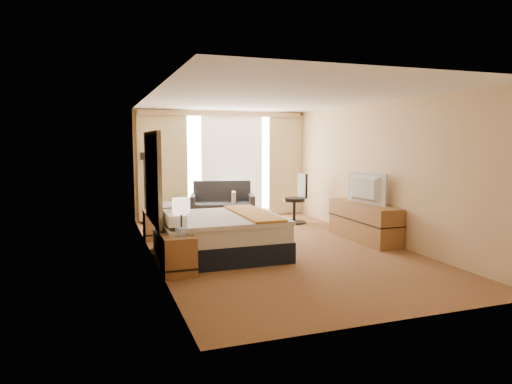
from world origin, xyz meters
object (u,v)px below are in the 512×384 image
object	(u,v)px
loveseat	(223,208)
television	(363,188)
floor_lamp	(144,173)
desk_chair	(297,201)
lamp_right	(153,186)
bed	(219,235)
nightstand_left	(178,255)
nightstand_right	(156,224)
media_dresser	(364,222)
lamp_left	(181,207)

from	to	relation	value
loveseat	television	xyz separation A→B (m)	(1.92, -2.95, 0.69)
television	floor_lamp	bearing A→B (deg)	40.20
desk_chair	television	world-z (taller)	television
lamp_right	bed	bearing A→B (deg)	-62.94
loveseat	desk_chair	size ratio (longest dim) A/B	1.43
nightstand_left	loveseat	world-z (taller)	loveseat
television	loveseat	bearing A→B (deg)	23.87
nightstand_left	desk_chair	world-z (taller)	desk_chair
loveseat	nightstand_left	bearing A→B (deg)	-99.51
floor_lamp	lamp_right	xyz separation A→B (m)	(-0.00, -1.73, -0.12)
nightstand_right	bed	size ratio (longest dim) A/B	0.28
desk_chair	lamp_right	xyz separation A→B (m)	(-3.30, -0.67, 0.52)
nightstand_right	desk_chair	bearing A→B (deg)	11.24
nightstand_left	desk_chair	size ratio (longest dim) A/B	0.48
nightstand_right	floor_lamp	world-z (taller)	floor_lamp
bed	television	world-z (taller)	television
nightstand_right	desk_chair	world-z (taller)	desk_chair
bed	loveseat	size ratio (longest dim) A/B	1.20
floor_lamp	media_dresser	bearing A→B (deg)	-40.25
lamp_left	lamp_right	xyz separation A→B (m)	(-0.09, 2.44, 0.06)
nightstand_left	desk_chair	distance (m)	4.54
lamp_right	television	world-z (taller)	television
bed	desk_chair	size ratio (longest dim) A/B	1.72
bed	desk_chair	world-z (taller)	desk_chair
lamp_left	lamp_right	size ratio (longest dim) A/B	0.86
nightstand_left	media_dresser	size ratio (longest dim) A/B	0.31
nightstand_left	television	world-z (taller)	television
floor_lamp	lamp_right	bearing A→B (deg)	-90.12
desk_chair	lamp_left	distance (m)	4.49
media_dresser	bed	distance (m)	2.90
nightstand_right	media_dresser	xyz separation A→B (m)	(3.70, -1.45, 0.07)
nightstand_left	nightstand_right	size ratio (longest dim) A/B	1.00
nightstand_left	nightstand_right	bearing A→B (deg)	90.00
nightstand_right	desk_chair	xyz separation A→B (m)	(3.26, 0.65, 0.23)
media_dresser	lamp_left	xyz separation A→B (m)	(-3.64, -1.01, 0.61)
floor_lamp	lamp_right	world-z (taller)	floor_lamp
nightstand_right	lamp_left	distance (m)	2.55
media_dresser	floor_lamp	xyz separation A→B (m)	(-3.73, 3.16, 0.79)
media_dresser	bed	size ratio (longest dim) A/B	0.92
nightstand_right	television	xyz separation A→B (m)	(3.65, -1.46, 0.72)
nightstand_left	lamp_left	xyz separation A→B (m)	(0.06, 0.04, 0.68)
lamp_left	nightstand_right	bearing A→B (deg)	91.33
floor_lamp	desk_chair	bearing A→B (deg)	-17.82
floor_lamp	lamp_right	size ratio (longest dim) A/B	2.66
lamp_right	television	bearing A→B (deg)	-21.24
nightstand_left	bed	bearing A→B (deg)	45.57
nightstand_right	television	bearing A→B (deg)	-21.74
bed	desk_chair	distance (m)	3.38
lamp_left	lamp_right	world-z (taller)	lamp_right
nightstand_left	television	distance (m)	3.86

